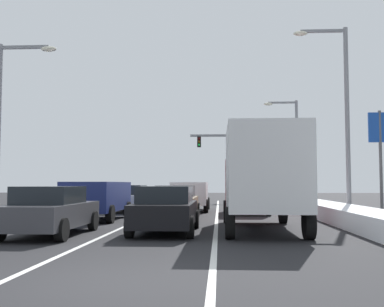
{
  "coord_description": "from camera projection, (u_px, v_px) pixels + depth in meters",
  "views": [
    {
      "loc": [
        1.83,
        -7.36,
        1.59
      ],
      "look_at": [
        0.11,
        21.4,
        3.49
      ],
      "focal_mm": 42.89,
      "sensor_mm": 36.0,
      "label": 1
    }
  ],
  "objects": [
    {
      "name": "ground_plane",
      "position": [
        179.0,
        219.0,
        20.85
      ],
      "size": [
        120.0,
        120.0,
        0.0
      ],
      "primitive_type": "plane",
      "color": "black"
    },
    {
      "name": "snow_bank_right_shoulder",
      "position": [
        319.0,
        208.0,
        23.84
      ],
      "size": [
        1.8,
        37.33,
        0.65
      ],
      "primitive_type": "cube",
      "color": "white",
      "rests_on": "ground"
    },
    {
      "name": "sedan_gray_right_lane_third",
      "position": [
        246.0,
        196.0,
        31.04
      ],
      "size": [
        2.0,
        4.5,
        1.51
      ],
      "color": "slate",
      "rests_on": "ground"
    },
    {
      "name": "snow_bank_left_shoulder",
      "position": [
        56.0,
        208.0,
        24.67
      ],
      "size": [
        1.7,
        37.33,
        0.61
      ],
      "primitive_type": "cube",
      "color": "white",
      "rests_on": "ground"
    },
    {
      "name": "street_lamp_left_mid",
      "position": [
        7.0,
        113.0,
        20.25
      ],
      "size": [
        2.66,
        0.36,
        7.82
      ],
      "color": "gray",
      "rests_on": "ground"
    },
    {
      "name": "sedan_charcoal_left_lane_nearest",
      "position": [
        51.0,
        211.0,
        14.13
      ],
      "size": [
        2.0,
        4.5,
        1.51
      ],
      "color": "#38383D",
      "rests_on": "ground"
    },
    {
      "name": "sedan_black_center_lane_nearest",
      "position": [
        166.0,
        209.0,
        14.88
      ],
      "size": [
        2.0,
        4.5,
        1.51
      ],
      "color": "black",
      "rests_on": "ground"
    },
    {
      "name": "lane_stripe_between_right_lane_and_center_lane",
      "position": [
        217.0,
        214.0,
        24.13
      ],
      "size": [
        0.14,
        37.33,
        0.01
      ],
      "primitive_type": "cube",
      "color": "silver",
      "rests_on": "ground"
    },
    {
      "name": "suv_white_center_lane_third",
      "position": [
        191.0,
        194.0,
        26.93
      ],
      "size": [
        2.16,
        4.9,
        1.67
      ],
      "color": "silver",
      "rests_on": "ground"
    },
    {
      "name": "suv_red_right_lane_second",
      "position": [
        247.0,
        194.0,
        24.56
      ],
      "size": [
        2.16,
        4.9,
        1.67
      ],
      "color": "maroon",
      "rests_on": "ground"
    },
    {
      "name": "traffic_light_gantry",
      "position": [
        247.0,
        151.0,
        41.16
      ],
      "size": [
        7.54,
        0.47,
        6.2
      ],
      "color": "slate",
      "rests_on": "ground"
    },
    {
      "name": "street_lamp_right_near",
      "position": [
        340.0,
        104.0,
        22.44
      ],
      "size": [
        2.66,
        0.36,
        9.31
      ],
      "color": "gray",
      "rests_on": "ground"
    },
    {
      "name": "lane_stripe_between_center_lane_and_left_lane",
      "position": [
        153.0,
        214.0,
        24.33
      ],
      "size": [
        0.14,
        37.33,
        0.01
      ],
      "primitive_type": "cube",
      "color": "silver",
      "rests_on": "ground"
    },
    {
      "name": "suv_navy_left_lane_second",
      "position": [
        98.0,
        197.0,
        20.2
      ],
      "size": [
        2.16,
        4.9,
        1.67
      ],
      "color": "navy",
      "rests_on": "ground"
    },
    {
      "name": "sedan_tan_center_lane_second",
      "position": [
        176.0,
        202.0,
        20.95
      ],
      "size": [
        2.0,
        4.5,
        1.51
      ],
      "color": "#937F60",
      "rests_on": "ground"
    },
    {
      "name": "box_truck_right_lane_nearest",
      "position": [
        261.0,
        175.0,
        15.66
      ],
      "size": [
        2.53,
        7.2,
        3.36
      ],
      "color": "maroon",
      "rests_on": "ground"
    },
    {
      "name": "street_lamp_right_mid",
      "position": [
        292.0,
        142.0,
        35.93
      ],
      "size": [
        2.66,
        0.36,
        8.15
      ],
      "color": "gray",
      "rests_on": "ground"
    },
    {
      "name": "sedan_silver_left_lane_third",
      "position": [
        130.0,
        198.0,
        26.0
      ],
      "size": [
        2.0,
        4.5,
        1.51
      ],
      "color": "#B7BABF",
      "rests_on": "ground"
    }
  ]
}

